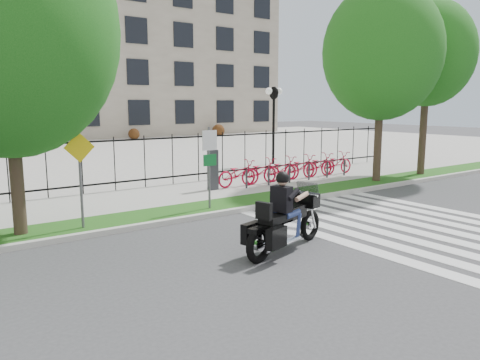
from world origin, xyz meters
TOP-DOWN VIEW (x-y plane):
  - ground at (0.00, 0.00)m, footprint 120.00×120.00m
  - curb at (0.00, 4.10)m, footprint 60.00×0.20m
  - grass_verge at (0.00, 4.95)m, footprint 60.00×1.50m
  - sidewalk at (0.00, 7.45)m, footprint 60.00×3.50m
  - plaza at (0.00, 25.00)m, footprint 80.00×34.00m
  - crosswalk_stripes at (4.83, 0.00)m, footprint 5.70×8.00m
  - iron_fence at (0.00, 9.20)m, footprint 30.00×0.06m
  - lamp_post_right at (10.00, 12.00)m, footprint 1.06×0.70m
  - street_tree_1 at (-4.11, 4.95)m, footprint 5.25×5.25m
  - street_tree_2 at (9.73, 4.95)m, footprint 4.78×4.78m
  - street_tree_3 at (12.92, 4.95)m, footprint 4.08×4.08m
  - bike_share_station at (6.91, 7.20)m, footprint 7.84×0.88m
  - sign_pole_regulatory at (1.22, 4.58)m, footprint 0.50×0.09m
  - sign_pole_warning at (-2.68, 4.58)m, footprint 0.78×0.09m
  - motorcycle_rider at (0.62, 0.40)m, footprint 2.84×1.27m

SIDE VIEW (x-z plane):
  - ground at x=0.00m, z-range 0.00..0.00m
  - crosswalk_stripes at x=4.83m, z-range 0.00..0.01m
  - plaza at x=0.00m, z-range 0.00..0.10m
  - curb at x=0.00m, z-range 0.00..0.15m
  - grass_verge at x=0.00m, z-range 0.00..0.15m
  - sidewalk at x=0.00m, z-range 0.00..0.15m
  - bike_share_station at x=6.91m, z-range -0.09..1.41m
  - motorcycle_rider at x=0.62m, z-range -0.37..1.86m
  - iron_fence at x=0.00m, z-range 0.15..2.15m
  - sign_pole_regulatory at x=1.22m, z-range 0.49..2.99m
  - sign_pole_warning at x=-2.68m, z-range 0.50..2.99m
  - lamp_post_right at x=10.00m, z-range 1.08..5.33m
  - street_tree_1 at x=-4.11m, z-range 1.09..9.01m
  - street_tree_2 at x=9.73m, z-range 1.39..9.39m
  - street_tree_3 at x=12.92m, z-range 1.66..9.41m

